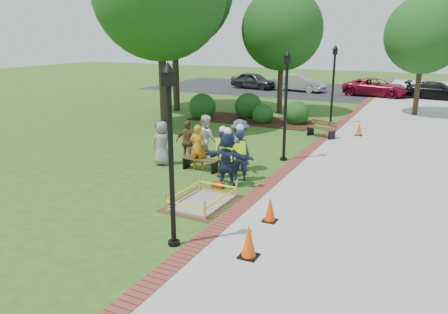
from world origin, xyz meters
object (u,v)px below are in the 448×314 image
at_px(hivis_worker_b, 240,153).
at_px(bench_near, 200,164).
at_px(cone_front, 249,242).
at_px(hivis_worker_a, 228,158).
at_px(hivis_worker_c, 223,152).
at_px(wet_concrete_pad, 202,196).
at_px(lamp_near, 171,143).

bearing_deg(hivis_worker_b, bench_near, 166.52).
xyz_separation_m(cone_front, hivis_worker_a, (-2.47, 4.03, 0.58)).
bearing_deg(hivis_worker_b, hivis_worker_c, 169.55).
bearing_deg(hivis_worker_c, cone_front, -57.92).
height_order(wet_concrete_pad, cone_front, cone_front).
bearing_deg(cone_front, hivis_worker_c, 122.08).
xyz_separation_m(lamp_near, hivis_worker_c, (-1.24, 5.11, -1.58)).
xyz_separation_m(wet_concrete_pad, lamp_near, (0.66, -2.57, 2.25)).
bearing_deg(hivis_worker_a, lamp_near, -81.36).
height_order(hivis_worker_a, hivis_worker_c, hivis_worker_a).
xyz_separation_m(bench_near, hivis_worker_c, (1.06, -0.29, 0.66)).
bearing_deg(hivis_worker_b, cone_front, -63.56).
relative_size(hivis_worker_a, hivis_worker_c, 1.09).
bearing_deg(lamp_near, hivis_worker_a, 98.64).
distance_m(wet_concrete_pad, bench_near, 3.28).
relative_size(wet_concrete_pad, lamp_near, 0.55).
relative_size(bench_near, lamp_near, 0.33).
bearing_deg(bench_near, lamp_near, -66.92).
relative_size(bench_near, cone_front, 1.72).
distance_m(wet_concrete_pad, hivis_worker_b, 2.52).
relative_size(cone_front, hivis_worker_b, 0.42).
distance_m(bench_near, cone_front, 6.64).
distance_m(cone_front, hivis_worker_c, 5.80).
distance_m(bench_near, hivis_worker_b, 1.95).
relative_size(hivis_worker_b, hivis_worker_c, 1.08).
distance_m(bench_near, hivis_worker_c, 1.29).
distance_m(wet_concrete_pad, hivis_worker_c, 2.69).
distance_m(lamp_near, hivis_worker_b, 5.23).
bearing_deg(lamp_near, bench_near, 113.08).
distance_m(cone_front, hivis_worker_b, 5.35).
distance_m(wet_concrete_pad, hivis_worker_a, 1.83).
bearing_deg(hivis_worker_a, hivis_worker_b, 81.94).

